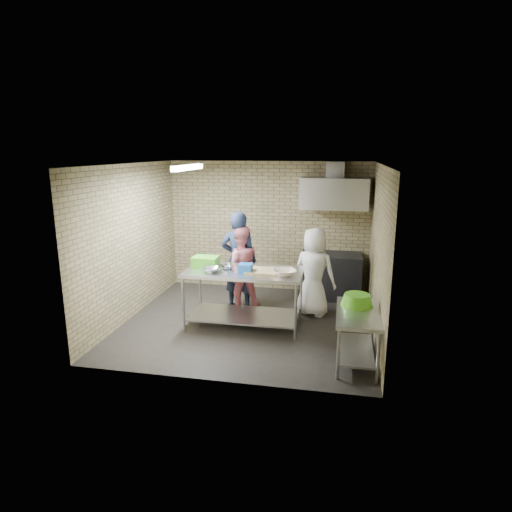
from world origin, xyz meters
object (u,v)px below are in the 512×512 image
Objects in this scene: blue_tub at (245,268)px; prep_table at (244,298)px; green_basin at (357,300)px; man_navy at (239,261)px; green_crate at (206,262)px; stove at (331,276)px; woman_white at (314,272)px; side_counter at (357,337)px; woman_pink at (240,268)px; bottle_red at (337,196)px.

prep_table is at bearing 116.57° from blue_tub.
man_navy is (-2.11, 1.56, 0.09)m from green_basin.
prep_table is at bearing 157.99° from green_basin.
green_crate is 2.00× the size of blue_tub.
blue_tub reaches higher than green_basin.
prep_table reaches higher than stove.
stove is 1.12m from woman_white.
prep_table is 2.00m from green_basin.
woman_white is at bearing 112.84° from side_counter.
woman_pink is (0.03, -0.03, -0.13)m from man_navy.
green_basin is at bearing 122.44° from woman_pink.
blue_tub is 0.47× the size of green_basin.
bottle_red is (-0.40, 2.99, 1.65)m from side_counter.
side_counter is 0.52m from green_basin.
woman_pink is at bearing 139.74° from side_counter.
man_navy is at bearing 108.98° from prep_table.
prep_table is at bearing -9.73° from green_crate.
green_crate is at bearing 37.24° from woman_white.
bottle_red is at bearing 78.23° from stove.
woman_pink is (-2.07, 1.52, -0.04)m from green_basin.
stove is 2.73m from green_crate.
bottle_red is at bearing 41.27° from green_crate.
prep_table is at bearing 86.29° from woman_pink.
man_navy reaches higher than green_crate.
bottle_red reaches higher than blue_tub.
woman_white is (-0.71, 1.48, -0.03)m from green_basin.
green_crate is at bearing 170.27° from prep_table.
woman_pink reaches higher than side_counter.
man_navy is 1.41m from woman_white.
stove is at bearing 38.09° from green_crate.
woman_white is at bearing 33.49° from prep_table.
stove is 0.76× the size of woman_pink.
woman_white is (1.12, 0.74, 0.31)m from prep_table.
side_counter is 2.86m from green_crate.
side_counter is 6.67× the size of bottle_red.
green_crate is 2.40× the size of bottle_red.
blue_tub reaches higher than stove.
man_navy reaches higher than side_counter.
bottle_red is (0.05, 0.24, 1.58)m from stove.
blue_tub is 0.14× the size of woman_pink.
green_crate reaches higher than prep_table.
woman_pink is (-2.09, 1.77, 0.42)m from side_counter.
woman_pink is at bearing 136.66° from man_navy.
blue_tub is at bearing -125.84° from stove.
woman_white reaches higher than side_counter.
green_basin is (-0.02, 0.25, 0.46)m from side_counter.
prep_table is 1.62× the size of stove.
green_crate is (-0.70, 0.12, 0.57)m from prep_table.
woman_white is (1.37, -0.05, 0.01)m from woman_pink.
prep_table is 1.62× the size of side_counter.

